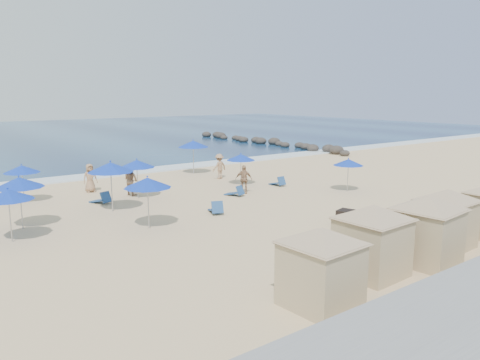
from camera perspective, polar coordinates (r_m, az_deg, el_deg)
name	(u,v)px	position (r m, az deg, el deg)	size (l,w,h in m)	color
ground	(218,219)	(23.19, -2.67, -4.72)	(160.00, 160.00, 0.00)	#DDBC8C
surf_line	(102,175)	(36.75, -16.45, 0.59)	(160.00, 2.50, 0.08)	white
rock_jetty	(266,142)	(57.06, 3.13, 4.70)	(2.56, 26.66, 0.96)	#282422
trash_bin	(346,218)	(22.34, 12.85, -4.56)	(0.76, 0.76, 0.76)	black
cabana_0	(321,257)	(13.72, 9.88, -9.21)	(4.13, 4.13, 2.60)	tan
cabana_1	(373,231)	(16.35, 15.86, -6.01)	(4.30, 4.30, 2.70)	tan
cabana_2	(427,221)	(18.10, 21.88, -4.67)	(4.38, 4.38, 2.76)	tan
cabana_3	(446,211)	(20.38, 23.84, -3.43)	(4.14, 4.14, 2.60)	tan
umbrella_1	(8,195)	(21.34, -26.43, -1.61)	(2.04, 2.04, 2.32)	#A5A8AD
umbrella_2	(19,182)	(23.21, -25.34, -0.26)	(2.18, 2.18, 2.49)	#A5A8AD
umbrella_3	(22,169)	(28.81, -25.07, 1.22)	(1.96, 1.96, 2.23)	#A5A8AD
umbrella_4	(111,167)	(25.04, -15.50, 1.52)	(2.37, 2.37, 2.70)	#A5A8AD
umbrella_5	(148,183)	(21.43, -11.21, -0.33)	(2.16, 2.16, 2.46)	#A5A8AD
umbrella_6	(137,164)	(27.88, -12.47, 1.95)	(2.09, 2.09, 2.38)	#A5A8AD
umbrella_7	(241,157)	(31.19, 0.10, 2.79)	(1.93, 1.93, 2.20)	#A5A8AD
umbrella_8	(193,144)	(35.81, -5.73, 4.40)	(2.35, 2.35, 2.68)	#A5A8AD
umbrella_9	(348,162)	(29.98, 13.08, 2.12)	(1.89, 1.89, 2.15)	#A5A8AD
beach_chair_2	(102,199)	(27.33, -16.49, -2.26)	(0.98, 1.45, 0.73)	navy
beach_chair_3	(216,209)	(24.09, -2.94, -3.52)	(1.05, 1.44, 0.73)	navy
beach_chair_4	(236,192)	(28.18, -0.51, -1.49)	(0.88, 1.32, 0.67)	navy
beach_chair_5	(278,182)	(31.39, 4.70, -0.29)	(0.58, 1.24, 0.67)	navy
beachgoer_1	(131,180)	(29.08, -13.16, 0.00)	(0.90, 0.70, 1.85)	#A57C5C
beachgoer_2	(244,179)	(28.82, 0.46, 0.09)	(1.04, 0.43, 1.77)	#A57C5C
beachgoer_3	(219,166)	(33.82, -2.54, 1.67)	(1.17, 0.68, 1.82)	#A57C5C
beachgoer_4	(90,178)	(30.65, -17.82, 0.24)	(0.88, 0.57, 1.79)	#A57C5C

